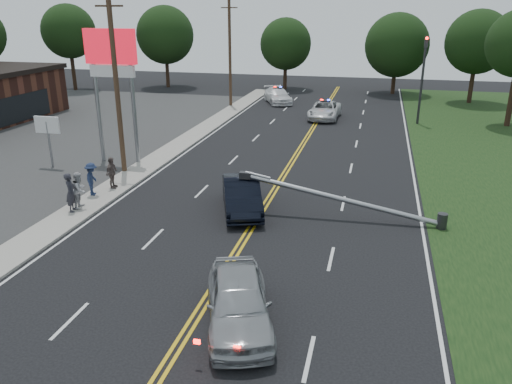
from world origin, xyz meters
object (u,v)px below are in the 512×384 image
(utility_pole_far, at_px, (230,53))
(crashed_sedan, at_px, (242,195))
(emergency_b, at_px, (278,96))
(bystander_b, at_px, (80,190))
(pylon_sign, at_px, (112,64))
(bystander_c, at_px, (92,179))
(traffic_signal, at_px, (423,73))
(bystander_d, at_px, (112,173))
(waiting_sedan, at_px, (238,301))
(utility_pole_mid, at_px, (116,85))
(small_sign, at_px, (48,129))
(bystander_a, at_px, (71,192))
(emergency_a, at_px, (325,110))
(fallen_streetlight, at_px, (352,201))

(utility_pole_far, distance_m, crashed_sedan, 27.70)
(emergency_b, height_order, bystander_b, bystander_b)
(pylon_sign, height_order, bystander_c, pylon_sign)
(bystander_c, bearing_deg, traffic_signal, -55.36)
(bystander_c, relative_size, bystander_d, 1.01)
(waiting_sedan, bearing_deg, pylon_sign, 109.60)
(pylon_sign, height_order, utility_pole_mid, utility_pole_mid)
(emergency_b, relative_size, bystander_c, 3.09)
(crashed_sedan, distance_m, waiting_sedan, 9.14)
(waiting_sedan, relative_size, emergency_b, 0.90)
(small_sign, xyz_separation_m, bystander_b, (5.57, -5.76, -1.34))
(crashed_sedan, distance_m, emergency_b, 29.39)
(bystander_a, bearing_deg, traffic_signal, -53.81)
(bystander_a, height_order, bystander_d, bystander_a)
(emergency_a, distance_m, bystander_a, 26.22)
(small_sign, bearing_deg, pylon_sign, 29.74)
(utility_pole_far, bearing_deg, small_sign, -102.31)
(bystander_d, bearing_deg, fallen_streetlight, -95.32)
(traffic_signal, bearing_deg, pylon_sign, -139.61)
(fallen_streetlight, bearing_deg, traffic_signal, 79.41)
(pylon_sign, distance_m, fallen_streetlight, 16.66)
(emergency_a, height_order, bystander_a, bystander_a)
(pylon_sign, distance_m, utility_pole_mid, 2.55)
(pylon_sign, bearing_deg, bystander_a, -76.75)
(small_sign, distance_m, emergency_b, 26.60)
(pylon_sign, xyz_separation_m, bystander_d, (2.15, -4.87, -5.04))
(crashed_sedan, xyz_separation_m, bystander_c, (-7.85, -0.01, 0.18))
(utility_pole_mid, height_order, crashed_sedan, utility_pole_mid)
(utility_pole_mid, relative_size, emergency_a, 1.89)
(pylon_sign, relative_size, bystander_c, 4.74)
(traffic_signal, xyz_separation_m, crashed_sedan, (-9.23, -22.08, -3.42))
(traffic_signal, relative_size, emergency_b, 1.35)
(fallen_streetlight, xyz_separation_m, bystander_b, (-12.61, -1.76, 0.07))
(small_sign, bearing_deg, emergency_b, 70.37)
(waiting_sedan, distance_m, emergency_b, 38.48)
(fallen_streetlight, xyz_separation_m, emergency_a, (-3.71, 22.34, -0.18))
(utility_pole_mid, bearing_deg, pylon_sign, 123.02)
(emergency_a, bearing_deg, fallen_streetlight, -78.66)
(fallen_streetlight, height_order, waiting_sedan, fallen_streetlight)
(bystander_c, bearing_deg, bystander_b, 174.33)
(pylon_sign, distance_m, waiting_sedan, 19.78)
(bystander_b, height_order, bystander_d, bystander_b)
(utility_pole_mid, distance_m, bystander_d, 5.10)
(small_sign, xyz_separation_m, emergency_b, (8.92, 25.01, -1.58))
(crashed_sedan, distance_m, bystander_a, 7.94)
(bystander_b, bearing_deg, bystander_c, 3.83)
(crashed_sedan, xyz_separation_m, emergency_b, (-4.15, 29.09, -0.03))
(crashed_sedan, xyz_separation_m, bystander_b, (-7.50, -1.67, 0.21))
(pylon_sign, bearing_deg, utility_pole_mid, -56.98)
(bystander_c, bearing_deg, bystander_a, 168.34)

